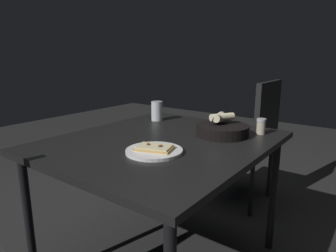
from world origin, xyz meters
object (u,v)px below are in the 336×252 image
object	(u,v)px
chair_near	(251,136)
beer_glass	(157,112)
dining_table	(162,151)
pizza_plate	(154,150)
pepper_shaker	(261,127)
bread_basket	(222,129)

from	to	relation	value
chair_near	beer_glass	bearing A→B (deg)	-31.63
dining_table	chair_near	world-z (taller)	chair_near
pizza_plate	beer_glass	size ratio (longest dim) A/B	2.01
pepper_shaker	beer_glass	bearing A→B (deg)	-84.18
dining_table	pepper_shaker	size ratio (longest dim) A/B	13.35
dining_table	pepper_shaker	distance (m)	0.54
pepper_shaker	bread_basket	bearing A→B (deg)	-46.11
beer_glass	pepper_shaker	bearing A→B (deg)	95.82
pizza_plate	chair_near	size ratio (longest dim) A/B	0.26
bread_basket	pepper_shaker	world-z (taller)	bread_basket
pizza_plate	bread_basket	world-z (taller)	bread_basket
bread_basket	chair_near	world-z (taller)	chair_near
pepper_shaker	pizza_plate	bearing A→B (deg)	-23.78
bread_basket	chair_near	xyz separation A→B (m)	(-0.71, -0.11, -0.21)
pizza_plate	pepper_shaker	size ratio (longest dim) A/B	2.96
dining_table	pepper_shaker	bearing A→B (deg)	138.57
chair_near	dining_table	bearing A→B (deg)	-5.17
beer_glass	chair_near	xyz separation A→B (m)	(-0.63, 0.39, -0.23)
dining_table	beer_glass	world-z (taller)	beer_glass
pizza_plate	pepper_shaker	xyz separation A→B (m)	(-0.58, 0.25, 0.03)
pizza_plate	beer_glass	world-z (taller)	beer_glass
pepper_shaker	dining_table	bearing A→B (deg)	-41.43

